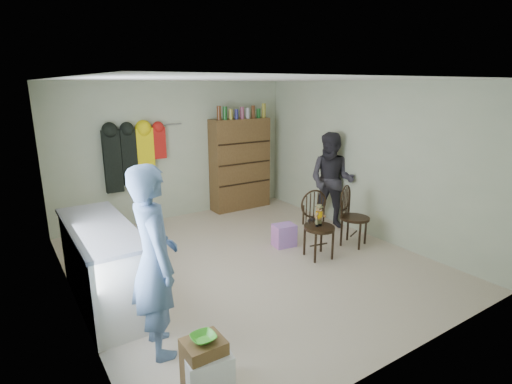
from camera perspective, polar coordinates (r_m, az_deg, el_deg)
ground_plane at (r=5.75m, az=-1.00°, el=-9.97°), size 5.00×5.00×0.00m
room_walls at (r=5.73m, az=-3.94°, el=6.44°), size 5.00×5.00×5.00m
counter at (r=4.90m, az=-20.97°, el=-9.65°), size 0.64×1.86×0.94m
stool at (r=3.56m, az=-7.39°, el=-23.34°), size 0.32×0.28×0.46m
bowl at (r=3.41m, az=-7.54°, el=-19.97°), size 0.20×0.20×0.05m
plastic_tub at (r=3.61m, az=-7.01°, el=-23.90°), size 0.42×0.41×0.35m
chair_front at (r=5.82m, az=8.77°, el=-4.09°), size 0.50×0.50×0.98m
chair_far at (r=6.36m, az=13.48°, el=-2.99°), size 0.56×0.56×0.95m
striped_bag at (r=6.25m, az=4.04°, el=-6.19°), size 0.36×0.30×0.35m
person_left at (r=3.76m, az=-14.30°, el=-9.58°), size 0.48×0.69×1.80m
person_right at (r=7.02m, az=10.74°, el=1.61°), size 0.95×1.01×1.66m
dresser at (r=7.97m, az=-2.30°, el=4.08°), size 1.20×0.39×2.08m
coat_rack at (r=7.16m, az=-17.11°, el=4.89°), size 1.42×0.12×1.09m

